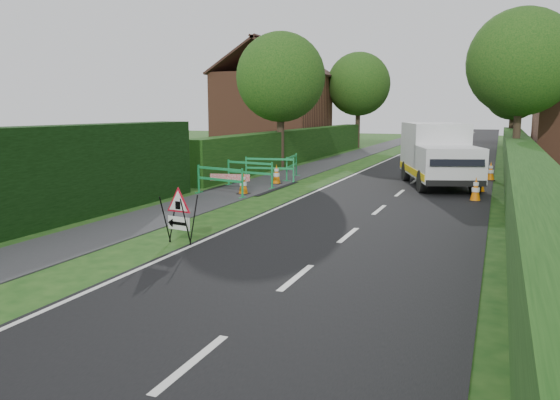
# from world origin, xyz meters

# --- Properties ---
(ground) EXTENTS (120.00, 120.00, 0.00)m
(ground) POSITION_xyz_m (0.00, 0.00, 0.00)
(ground) COLOR #164112
(ground) RESTS_ON ground
(road_surface) EXTENTS (6.00, 90.00, 0.02)m
(road_surface) POSITION_xyz_m (2.50, 35.00, 0.00)
(road_surface) COLOR black
(road_surface) RESTS_ON ground
(footpath) EXTENTS (2.00, 90.00, 0.02)m
(footpath) POSITION_xyz_m (-3.00, 35.00, 0.01)
(footpath) COLOR #2D2D30
(footpath) RESTS_ON ground
(hedge_west_far) EXTENTS (1.00, 24.00, 1.80)m
(hedge_west_far) POSITION_xyz_m (-5.00, 22.00, 0.00)
(hedge_west_far) COLOR #14380F
(hedge_west_far) RESTS_ON ground
(hedge_east) EXTENTS (1.20, 50.00, 1.50)m
(hedge_east) POSITION_xyz_m (6.50, 16.00, 0.00)
(hedge_east) COLOR #14380F
(hedge_east) RESTS_ON ground
(house_west) EXTENTS (7.50, 7.40, 7.88)m
(house_west) POSITION_xyz_m (-10.00, 30.00, 2.90)
(house_west) COLOR brown
(house_west) RESTS_ON ground
(tree_nw) EXTENTS (4.40, 4.40, 6.70)m
(tree_nw) POSITION_xyz_m (-4.60, 18.00, 4.48)
(tree_nw) COLOR #2D2116
(tree_nw) RESTS_ON ground
(tree_ne) EXTENTS (5.20, 5.20, 7.79)m
(tree_ne) POSITION_xyz_m (6.40, 22.00, 5.17)
(tree_ne) COLOR #2D2116
(tree_ne) RESTS_ON ground
(tree_fw) EXTENTS (4.80, 4.80, 7.24)m
(tree_fw) POSITION_xyz_m (-4.60, 34.00, 4.83)
(tree_fw) COLOR #2D2116
(tree_fw) RESTS_ON ground
(tree_fe) EXTENTS (4.20, 4.20, 6.33)m
(tree_fe) POSITION_xyz_m (6.40, 38.00, 4.22)
(tree_fe) COLOR #2D2116
(tree_fe) RESTS_ON ground
(triangle_sign) EXTENTS (0.82, 0.82, 1.06)m
(triangle_sign) POSITION_xyz_m (-0.72, 2.31, 0.74)
(triangle_sign) COLOR black
(triangle_sign) RESTS_ON ground
(works_van) EXTENTS (3.58, 5.59, 2.39)m
(works_van) POSITION_xyz_m (3.48, 13.90, 1.27)
(works_van) COLOR silver
(works_van) RESTS_ON ground
(traffic_cone_0) EXTENTS (0.38, 0.38, 0.79)m
(traffic_cone_0) POSITION_xyz_m (5.03, 10.75, 0.39)
(traffic_cone_0) COLOR black
(traffic_cone_0) RESTS_ON ground
(traffic_cone_1) EXTENTS (0.38, 0.38, 0.79)m
(traffic_cone_1) POSITION_xyz_m (5.10, 12.85, 0.39)
(traffic_cone_1) COLOR black
(traffic_cone_1) RESTS_ON ground
(traffic_cone_2) EXTENTS (0.38, 0.38, 0.79)m
(traffic_cone_2) POSITION_xyz_m (5.37, 16.50, 0.39)
(traffic_cone_2) COLOR black
(traffic_cone_2) RESTS_ON ground
(traffic_cone_3) EXTENTS (0.38, 0.38, 0.79)m
(traffic_cone_3) POSITION_xyz_m (-2.52, 9.31, 0.39)
(traffic_cone_3) COLOR black
(traffic_cone_3) RESTS_ON ground
(traffic_cone_4) EXTENTS (0.38, 0.38, 0.79)m
(traffic_cone_4) POSITION_xyz_m (-2.44, 12.17, 0.39)
(traffic_cone_4) COLOR black
(traffic_cone_4) RESTS_ON ground
(ped_barrier_0) EXTENTS (2.08, 0.84, 1.00)m
(ped_barrier_0) POSITION_xyz_m (-3.13, 8.74, 0.63)
(ped_barrier_0) COLOR #1B974D
(ped_barrier_0) RESTS_ON ground
(ped_barrier_1) EXTENTS (2.09, 0.69, 1.00)m
(ped_barrier_1) POSITION_xyz_m (-3.07, 11.04, 0.63)
(ped_barrier_1) COLOR #1B974D
(ped_barrier_1) RESTS_ON ground
(ped_barrier_2) EXTENTS (2.09, 0.65, 1.00)m
(ped_barrier_2) POSITION_xyz_m (-3.00, 12.80, 0.63)
(ped_barrier_2) COLOR #1B974D
(ped_barrier_2) RESTS_ON ground
(ped_barrier_3) EXTENTS (0.67, 2.09, 1.00)m
(ped_barrier_3) POSITION_xyz_m (-2.51, 14.04, 0.63)
(ped_barrier_3) COLOR #1B974D
(ped_barrier_3) RESTS_ON ground
(redwhite_plank) EXTENTS (1.48, 0.35, 0.25)m
(redwhite_plank) POSITION_xyz_m (-3.47, 10.16, 0.00)
(redwhite_plank) COLOR red
(redwhite_plank) RESTS_ON ground
(hatchback_car) EXTENTS (1.73, 3.28, 1.06)m
(hatchback_car) POSITION_xyz_m (1.32, 27.40, 0.53)
(hatchback_car) COLOR white
(hatchback_car) RESTS_ON ground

